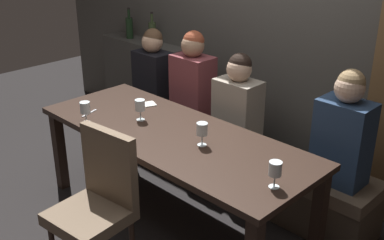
% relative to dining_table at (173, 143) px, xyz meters
% --- Properties ---
extents(ground, '(9.00, 9.00, 0.00)m').
position_rel_dining_table_xyz_m(ground, '(0.00, 0.00, -0.65)').
color(ground, black).
extents(back_wall_tiled, '(6.00, 0.12, 3.00)m').
position_rel_dining_table_xyz_m(back_wall_tiled, '(0.00, 1.22, 0.85)').
color(back_wall_tiled, '#4C4944').
rests_on(back_wall_tiled, ground).
extents(back_counter, '(1.10, 0.28, 0.95)m').
position_rel_dining_table_xyz_m(back_counter, '(-1.55, 1.04, -0.18)').
color(back_counter, '#413E3A').
rests_on(back_counter, ground).
extents(dining_table, '(2.20, 0.84, 0.74)m').
position_rel_dining_table_xyz_m(dining_table, '(0.00, 0.00, 0.00)').
color(dining_table, black).
rests_on(dining_table, ground).
extents(banquette_bench, '(2.50, 0.44, 0.45)m').
position_rel_dining_table_xyz_m(banquette_bench, '(0.00, 0.70, -0.42)').
color(banquette_bench, '#40352A').
rests_on(banquette_bench, ground).
extents(chair_near_side, '(0.48, 0.48, 0.98)m').
position_rel_dining_table_xyz_m(chair_near_side, '(0.09, -0.72, -0.09)').
color(chair_near_side, '#302119').
rests_on(chair_near_side, ground).
extents(diner_redhead, '(0.36, 0.24, 0.76)m').
position_rel_dining_table_xyz_m(diner_redhead, '(-1.05, 0.73, 0.16)').
color(diner_redhead, black).
rests_on(diner_redhead, banquette_bench).
extents(diner_bearded, '(0.36, 0.24, 0.84)m').
position_rel_dining_table_xyz_m(diner_bearded, '(-0.49, 0.71, 0.19)').
color(diner_bearded, brown).
rests_on(diner_bearded, banquette_bench).
extents(diner_far_end, '(0.36, 0.24, 0.75)m').
position_rel_dining_table_xyz_m(diner_far_end, '(0.05, 0.67, 0.15)').
color(diner_far_end, '#9E9384').
rests_on(diner_far_end, banquette_bench).
extents(diner_near_end, '(0.36, 0.24, 0.82)m').
position_rel_dining_table_xyz_m(diner_near_end, '(0.96, 0.69, 0.19)').
color(diner_near_end, navy).
rests_on(diner_near_end, banquette_bench).
extents(wine_bottle_dark_red, '(0.08, 0.08, 0.33)m').
position_rel_dining_table_xyz_m(wine_bottle_dark_red, '(-1.76, 1.03, 0.42)').
color(wine_bottle_dark_red, black).
rests_on(wine_bottle_dark_red, back_counter).
extents(wine_bottle_pale_label, '(0.08, 0.08, 0.33)m').
position_rel_dining_table_xyz_m(wine_bottle_pale_label, '(-1.41, 1.04, 0.42)').
color(wine_bottle_pale_label, '#384728').
rests_on(wine_bottle_pale_label, back_counter).
extents(wine_glass_far_right, '(0.08, 0.08, 0.16)m').
position_rel_dining_table_xyz_m(wine_glass_far_right, '(0.96, -0.10, 0.20)').
color(wine_glass_far_right, silver).
rests_on(wine_glass_far_right, dining_table).
extents(wine_glass_center_front, '(0.08, 0.08, 0.16)m').
position_rel_dining_table_xyz_m(wine_glass_center_front, '(-0.34, -0.02, 0.20)').
color(wine_glass_center_front, silver).
rests_on(wine_glass_center_front, dining_table).
extents(wine_glass_end_left, '(0.08, 0.08, 0.16)m').
position_rel_dining_table_xyz_m(wine_glass_end_left, '(-0.59, -0.33, 0.20)').
color(wine_glass_end_left, silver).
rests_on(wine_glass_end_left, dining_table).
extents(wine_glass_end_right, '(0.08, 0.08, 0.16)m').
position_rel_dining_table_xyz_m(wine_glass_end_right, '(0.29, -0.00, 0.20)').
color(wine_glass_end_right, silver).
rests_on(wine_glass_end_right, dining_table).
extents(fork_on_table, '(0.07, 0.17, 0.01)m').
position_rel_dining_table_xyz_m(fork_on_table, '(-0.72, -0.22, 0.09)').
color(fork_on_table, silver).
rests_on(fork_on_table, dining_table).
extents(folded_napkin, '(0.14, 0.13, 0.01)m').
position_rel_dining_table_xyz_m(folded_napkin, '(-0.54, 0.24, 0.09)').
color(folded_napkin, silver).
rests_on(folded_napkin, dining_table).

